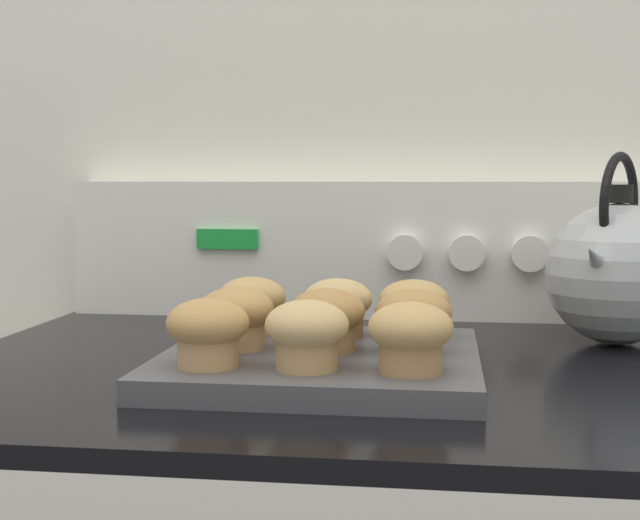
% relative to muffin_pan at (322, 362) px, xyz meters
% --- Properties ---
extents(wall_back, '(8.00, 0.05, 2.40)m').
position_rel_muffin_pan_xyz_m(wall_back, '(0.01, 0.41, 0.27)').
color(wall_back, silver).
rests_on(wall_back, ground_plane).
extents(control_panel, '(0.78, 0.07, 0.18)m').
position_rel_muffin_pan_xyz_m(control_panel, '(0.01, 0.36, 0.08)').
color(control_panel, white).
rests_on(control_panel, stove_range).
extents(muffin_pan, '(0.29, 0.29, 0.02)m').
position_rel_muffin_pan_xyz_m(muffin_pan, '(0.00, 0.00, 0.00)').
color(muffin_pan, '#4C4C51').
rests_on(muffin_pan, stove_range).
extents(muffin_r0_c0, '(0.07, 0.07, 0.06)m').
position_rel_muffin_pan_xyz_m(muffin_r0_c0, '(-0.09, -0.08, 0.04)').
color(muffin_r0_c0, tan).
rests_on(muffin_r0_c0, muffin_pan).
extents(muffin_r0_c1, '(0.07, 0.07, 0.06)m').
position_rel_muffin_pan_xyz_m(muffin_r0_c1, '(-0.00, -0.08, 0.04)').
color(muffin_r0_c1, tan).
rests_on(muffin_r0_c1, muffin_pan).
extents(muffin_r0_c2, '(0.07, 0.07, 0.06)m').
position_rel_muffin_pan_xyz_m(muffin_r0_c2, '(0.09, -0.08, 0.04)').
color(muffin_r0_c2, '#A37A4C').
rests_on(muffin_r0_c2, muffin_pan).
extents(muffin_r1_c0, '(0.07, 0.07, 0.06)m').
position_rel_muffin_pan_xyz_m(muffin_r1_c0, '(-0.08, -0.00, 0.04)').
color(muffin_r1_c0, tan).
rests_on(muffin_r1_c0, muffin_pan).
extents(muffin_r1_c1, '(0.07, 0.07, 0.06)m').
position_rel_muffin_pan_xyz_m(muffin_r1_c1, '(0.00, -0.00, 0.04)').
color(muffin_r1_c1, '#A37A4C').
rests_on(muffin_r1_c1, muffin_pan).
extents(muffin_r1_c2, '(0.07, 0.07, 0.06)m').
position_rel_muffin_pan_xyz_m(muffin_r1_c2, '(0.09, 0.00, 0.04)').
color(muffin_r1_c2, '#A37A4C').
rests_on(muffin_r1_c2, muffin_pan).
extents(muffin_r2_c0, '(0.07, 0.07, 0.06)m').
position_rel_muffin_pan_xyz_m(muffin_r2_c0, '(-0.09, 0.08, 0.04)').
color(muffin_r2_c0, tan).
rests_on(muffin_r2_c0, muffin_pan).
extents(muffin_r2_c1, '(0.07, 0.07, 0.06)m').
position_rel_muffin_pan_xyz_m(muffin_r2_c1, '(0.00, 0.08, 0.04)').
color(muffin_r2_c1, olive).
rests_on(muffin_r2_c1, muffin_pan).
extents(muffin_r2_c2, '(0.07, 0.07, 0.06)m').
position_rel_muffin_pan_xyz_m(muffin_r2_c2, '(0.08, 0.08, 0.04)').
color(muffin_r2_c2, tan).
rests_on(muffin_r2_c2, muffin_pan).
extents(tea_kettle, '(0.16, 0.18, 0.21)m').
position_rel_muffin_pan_xyz_m(tea_kettle, '(0.30, 0.20, 0.07)').
color(tea_kettle, '#ADAFB5').
rests_on(tea_kettle, stove_range).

